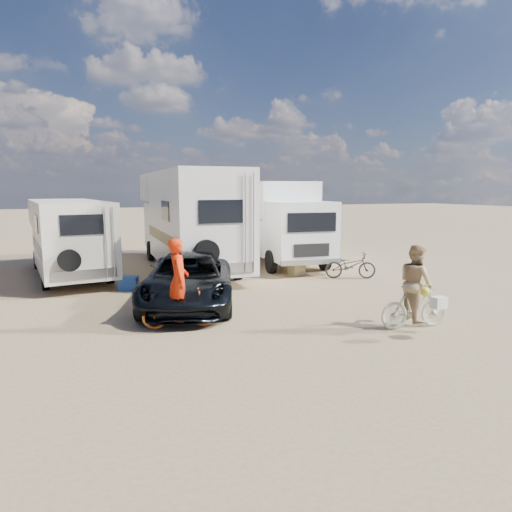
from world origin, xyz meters
name	(u,v)px	position (x,y,z in m)	size (l,w,h in m)	color
ground	(263,314)	(0.00, 0.00, 0.00)	(140.00, 140.00, 0.00)	#9B815C
rv_main	(188,221)	(-0.21, 7.15, 1.88)	(2.47, 9.02, 3.77)	white
rv_left	(69,239)	(-4.54, 7.32, 1.35)	(2.18, 7.05, 2.71)	white
box_truck	(282,223)	(3.68, 6.83, 1.71)	(2.43, 6.16, 3.41)	white
dark_suv	(189,280)	(-1.51, 1.59, 0.69)	(2.30, 4.99, 1.39)	black
bike_man	(179,309)	(-2.17, -0.31, 0.44)	(0.58, 1.66, 0.87)	orange
bike_woman	(415,307)	(2.75, -2.28, 0.49)	(0.46, 1.64, 0.98)	beige
rider_man	(179,287)	(-2.17, -0.31, 0.93)	(0.68, 0.44, 1.86)	red
rider_woman	(415,291)	(2.75, -2.28, 0.86)	(0.84, 0.65, 1.73)	tan
bike_parked	(350,266)	(4.63, 3.14, 0.46)	(0.61, 1.75, 0.92)	#232623
cooler	(129,283)	(-2.83, 4.10, 0.22)	(0.55, 0.40, 0.44)	#20488F
crate	(296,270)	(3.14, 4.40, 0.19)	(0.47, 0.47, 0.38)	#8F7D54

